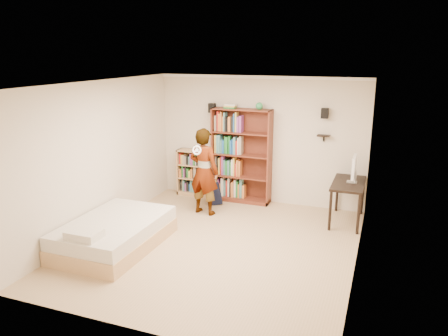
# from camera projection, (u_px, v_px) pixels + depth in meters

# --- Properties ---
(ground) EXTENTS (4.50, 5.00, 0.01)m
(ground) POSITION_uv_depth(u_px,v_px,m) (217.00, 245.00, 7.40)
(ground) COLOR tan
(ground) RESTS_ON ground
(room_shell) EXTENTS (4.52, 5.02, 2.71)m
(room_shell) POSITION_uv_depth(u_px,v_px,m) (216.00, 143.00, 6.94)
(room_shell) COLOR beige
(room_shell) RESTS_ON ground
(crown_molding) EXTENTS (4.50, 5.00, 0.06)m
(crown_molding) POSITION_uv_depth(u_px,v_px,m) (216.00, 86.00, 6.71)
(crown_molding) COLOR white
(crown_molding) RESTS_ON room_shell
(speaker_left) EXTENTS (0.14, 0.12, 0.20)m
(speaker_left) POSITION_uv_depth(u_px,v_px,m) (212.00, 108.00, 9.41)
(speaker_left) COLOR black
(speaker_left) RESTS_ON room_shell
(speaker_right) EXTENTS (0.14, 0.12, 0.20)m
(speaker_right) POSITION_uv_depth(u_px,v_px,m) (325.00, 113.00, 8.59)
(speaker_right) COLOR black
(speaker_right) RESTS_ON room_shell
(wall_shelf) EXTENTS (0.25, 0.16, 0.02)m
(wall_shelf) POSITION_uv_depth(u_px,v_px,m) (324.00, 136.00, 8.72)
(wall_shelf) COLOR black
(wall_shelf) RESTS_ON room_shell
(tall_bookshelf) EXTENTS (1.28, 0.37, 2.02)m
(tall_bookshelf) POSITION_uv_depth(u_px,v_px,m) (241.00, 156.00, 9.34)
(tall_bookshelf) COLOR maroon
(tall_bookshelf) RESTS_ON ground
(low_bookshelf) EXTENTS (0.83, 0.31, 1.04)m
(low_bookshelf) POSITION_uv_depth(u_px,v_px,m) (196.00, 173.00, 9.87)
(low_bookshelf) COLOR tan
(low_bookshelf) RESTS_ON ground
(computer_desk) EXTENTS (0.58, 1.16, 0.79)m
(computer_desk) POSITION_uv_depth(u_px,v_px,m) (347.00, 202.00, 8.33)
(computer_desk) COLOR black
(computer_desk) RESTS_ON ground
(imac) EXTENTS (0.18, 0.52, 0.51)m
(imac) POSITION_uv_depth(u_px,v_px,m) (353.00, 169.00, 8.15)
(imac) COLOR white
(imac) RESTS_ON computer_desk
(daybed) EXTENTS (1.31, 2.02, 0.59)m
(daybed) POSITION_uv_depth(u_px,v_px,m) (115.00, 230.00, 7.26)
(daybed) COLOR beige
(daybed) RESTS_ON ground
(person) EXTENTS (0.70, 0.51, 1.75)m
(person) POSITION_uv_depth(u_px,v_px,m) (204.00, 172.00, 8.65)
(person) COLOR black
(person) RESTS_ON ground
(wii_wheel) EXTENTS (0.18, 0.07, 0.19)m
(wii_wheel) POSITION_uv_depth(u_px,v_px,m) (197.00, 150.00, 8.22)
(wii_wheel) COLOR white
(wii_wheel) RESTS_ON person
(navy_bag) EXTENTS (0.41, 0.33, 0.47)m
(navy_bag) POSITION_uv_depth(u_px,v_px,m) (213.00, 194.00, 9.33)
(navy_bag) COLOR black
(navy_bag) RESTS_ON ground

